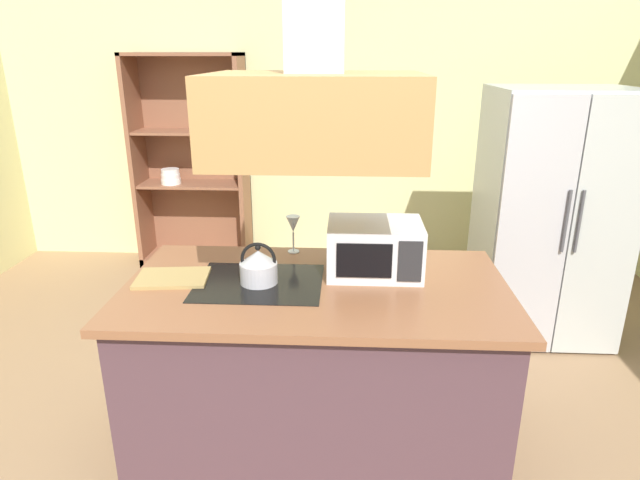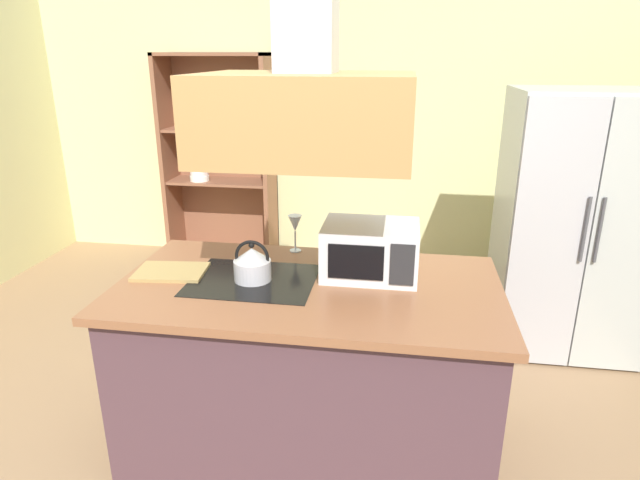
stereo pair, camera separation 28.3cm
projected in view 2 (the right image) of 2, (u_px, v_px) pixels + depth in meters
The scene contains 10 objects.
ground_plane at pixel (278, 468), 2.66m from camera, with size 7.80×7.80×0.00m, color #937150.
wall_back at pixel (348, 119), 5.01m from camera, with size 6.00×0.12×2.70m, color beige.
kitchen_island at pixel (309, 365), 2.71m from camera, with size 1.82×1.00×0.90m.
range_hood at pixel (307, 91), 2.27m from camera, with size 0.90×0.70×1.20m.
refrigerator at pixel (572, 224), 3.55m from camera, with size 0.90×0.77×1.73m.
dish_cabinet at pixel (221, 171), 5.14m from camera, with size 1.03×0.40×1.94m.
kettle at pixel (252, 264), 2.57m from camera, with size 0.18×0.18×0.20m.
cutting_board at pixel (171, 272), 2.68m from camera, with size 0.34×0.24×0.02m, color #A3874E.
microwave at pixel (370, 250), 2.62m from camera, with size 0.46×0.35×0.26m.
wine_glass_on_counter at pixel (295, 225), 2.93m from camera, with size 0.08×0.08×0.21m.
Camera 2 is at (0.54, -2.07, 1.94)m, focal length 30.16 mm.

